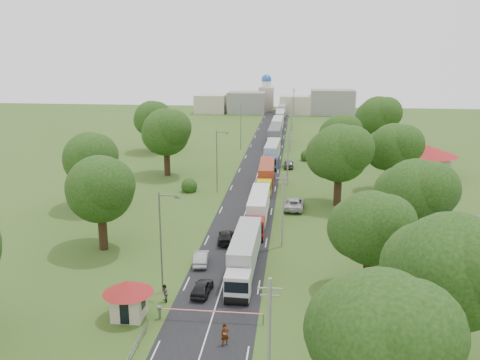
# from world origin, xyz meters

# --- Properties ---
(ground) EXTENTS (260.00, 260.00, 0.00)m
(ground) POSITION_xyz_m (0.00, 0.00, 0.00)
(ground) COLOR #37551C
(ground) RESTS_ON ground
(road) EXTENTS (8.00, 200.00, 0.04)m
(road) POSITION_xyz_m (0.00, 20.00, 0.00)
(road) COLOR black
(road) RESTS_ON ground
(boom_barrier) EXTENTS (9.22, 0.35, 1.18)m
(boom_barrier) POSITION_xyz_m (-1.36, -25.00, 0.89)
(boom_barrier) COLOR slate
(boom_barrier) RESTS_ON ground
(guard_booth) EXTENTS (4.40, 4.40, 3.45)m
(guard_booth) POSITION_xyz_m (-7.20, -25.00, 2.16)
(guard_booth) COLOR #BDB19D
(guard_booth) RESTS_ON ground
(info_sign) EXTENTS (0.12, 3.10, 4.10)m
(info_sign) POSITION_xyz_m (5.20, 35.00, 3.00)
(info_sign) COLOR slate
(info_sign) RESTS_ON ground
(pole_0) EXTENTS (1.60, 0.24, 9.00)m
(pole_0) POSITION_xyz_m (5.50, -35.00, 4.68)
(pole_0) COLOR gray
(pole_0) RESTS_ON ground
(pole_1) EXTENTS (1.60, 0.24, 9.00)m
(pole_1) POSITION_xyz_m (5.50, -7.00, 4.68)
(pole_1) COLOR gray
(pole_1) RESTS_ON ground
(pole_2) EXTENTS (1.60, 0.24, 9.00)m
(pole_2) POSITION_xyz_m (5.50, 21.00, 4.68)
(pole_2) COLOR gray
(pole_2) RESTS_ON ground
(pole_3) EXTENTS (1.60, 0.24, 9.00)m
(pole_3) POSITION_xyz_m (5.50, 49.00, 4.68)
(pole_3) COLOR gray
(pole_3) RESTS_ON ground
(pole_4) EXTENTS (1.60, 0.24, 9.00)m
(pole_4) POSITION_xyz_m (5.50, 77.00, 4.68)
(pole_4) COLOR gray
(pole_4) RESTS_ON ground
(pole_5) EXTENTS (1.60, 0.24, 9.00)m
(pole_5) POSITION_xyz_m (5.50, 105.00, 4.68)
(pole_5) COLOR gray
(pole_5) RESTS_ON ground
(lamp_0) EXTENTS (2.03, 0.22, 10.00)m
(lamp_0) POSITION_xyz_m (-5.35, -20.00, 5.55)
(lamp_0) COLOR slate
(lamp_0) RESTS_ON ground
(lamp_1) EXTENTS (2.03, 0.22, 10.00)m
(lamp_1) POSITION_xyz_m (-5.35, 15.00, 5.55)
(lamp_1) COLOR slate
(lamp_1) RESTS_ON ground
(lamp_2) EXTENTS (2.03, 0.22, 10.00)m
(lamp_2) POSITION_xyz_m (-5.35, 50.00, 5.55)
(lamp_2) COLOR slate
(lamp_2) RESTS_ON ground
(tree_0) EXTENTS (8.80, 8.80, 11.07)m
(tree_0) POSITION_xyz_m (11.99, -37.84, 7.22)
(tree_0) COLOR #382616
(tree_0) RESTS_ON ground
(tree_1) EXTENTS (9.60, 9.60, 12.05)m
(tree_1) POSITION_xyz_m (17.99, -29.83, 7.85)
(tree_1) COLOR #382616
(tree_1) RESTS_ON ground
(tree_2) EXTENTS (8.00, 8.00, 10.10)m
(tree_2) POSITION_xyz_m (13.99, -17.86, 6.60)
(tree_2) COLOR #382616
(tree_2) RESTS_ON ground
(tree_3) EXTENTS (8.80, 8.80, 11.07)m
(tree_3) POSITION_xyz_m (19.99, -7.84, 7.22)
(tree_3) COLOR #382616
(tree_3) RESTS_ON ground
(tree_4) EXTENTS (9.60, 9.60, 12.05)m
(tree_4) POSITION_xyz_m (12.99, 10.17, 7.85)
(tree_4) COLOR #382616
(tree_4) RESTS_ON ground
(tree_5) EXTENTS (8.80, 8.80, 11.07)m
(tree_5) POSITION_xyz_m (21.99, 18.16, 7.22)
(tree_5) COLOR #382616
(tree_5) RESTS_ON ground
(tree_6) EXTENTS (8.00, 8.00, 10.10)m
(tree_6) POSITION_xyz_m (14.99, 35.14, 6.60)
(tree_6) COLOR #382616
(tree_6) RESTS_ON ground
(tree_7) EXTENTS (9.60, 9.60, 12.05)m
(tree_7) POSITION_xyz_m (23.99, 50.17, 7.85)
(tree_7) COLOR #382616
(tree_7) RESTS_ON ground
(tree_10) EXTENTS (8.80, 8.80, 11.07)m
(tree_10) POSITION_xyz_m (-15.01, -9.84, 7.22)
(tree_10) COLOR #382616
(tree_10) RESTS_ON ground
(tree_11) EXTENTS (8.80, 8.80, 11.07)m
(tree_11) POSITION_xyz_m (-22.01, 5.16, 7.22)
(tree_11) COLOR #382616
(tree_11) RESTS_ON ground
(tree_12) EXTENTS (9.60, 9.60, 12.05)m
(tree_12) POSITION_xyz_m (-16.01, 25.17, 7.85)
(tree_12) COLOR #382616
(tree_12) RESTS_ON ground
(tree_13) EXTENTS (8.80, 8.80, 11.07)m
(tree_13) POSITION_xyz_m (-24.01, 45.16, 7.22)
(tree_13) COLOR #382616
(tree_13) RESTS_ON ground
(house_brick) EXTENTS (8.60, 6.60, 5.20)m
(house_brick) POSITION_xyz_m (26.00, -12.00, 2.65)
(house_brick) COLOR maroon
(house_brick) RESTS_ON ground
(house_cream) EXTENTS (10.08, 10.08, 5.80)m
(house_cream) POSITION_xyz_m (30.00, 30.00, 3.64)
(house_cream) COLOR #BDB19D
(house_cream) RESTS_ON ground
(distant_town) EXTENTS (52.00, 8.00, 8.00)m
(distant_town) POSITION_xyz_m (0.68, 110.00, 3.49)
(distant_town) COLOR gray
(distant_town) RESTS_ON ground
(church) EXTENTS (5.00, 5.00, 12.30)m
(church) POSITION_xyz_m (-4.00, 118.00, 5.39)
(church) COLOR #BDB19D
(church) RESTS_ON ground
(truck_0) EXTENTS (2.57, 14.14, 3.92)m
(truck_0) POSITION_xyz_m (1.84, -14.79, 2.08)
(truck_0) COLOR silver
(truck_0) RESTS_ON ground
(truck_1) EXTENTS (2.37, 13.79, 3.83)m
(truck_1) POSITION_xyz_m (2.12, 0.82, 2.03)
(truck_1) COLOR #9F1412
(truck_1) RESTS_ON ground
(truck_2) EXTENTS (2.63, 13.75, 3.81)m
(truck_2) POSITION_xyz_m (2.06, 19.20, 2.02)
(truck_2) COLOR yellow
(truck_2) RESTS_ON ground
(truck_3) EXTENTS (2.77, 14.22, 3.94)m
(truck_3) POSITION_xyz_m (2.13, 36.73, 2.09)
(truck_3) COLOR #1B5BA4
(truck_3) RESTS_ON ground
(truck_4) EXTENTS (2.87, 15.77, 4.37)m
(truck_4) POSITION_xyz_m (1.88, 54.37, 2.32)
(truck_4) COLOR silver
(truck_4) RESTS_ON ground
(truck_5) EXTENTS (2.66, 14.46, 4.01)m
(truck_5) POSITION_xyz_m (1.78, 70.47, 2.13)
(truck_5) COLOR #A01F18
(truck_5) RESTS_ON ground
(truck_6) EXTENTS (2.74, 13.98, 3.87)m
(truck_6) POSITION_xyz_m (1.85, 86.29, 2.05)
(truck_6) COLOR #266537
(truck_6) RESTS_ON ground
(truck_7) EXTENTS (2.40, 13.57, 3.76)m
(truck_7) POSITION_xyz_m (1.99, 104.24, 2.00)
(truck_7) COLOR silver
(truck_7) RESTS_ON ground
(truck_8) EXTENTS (3.00, 14.34, 3.96)m
(truck_8) POSITION_xyz_m (2.37, 119.97, 2.10)
(truck_8) COLOR brown
(truck_8) RESTS_ON ground
(car_lane_front) EXTENTS (1.84, 4.08, 1.36)m
(car_lane_front) POSITION_xyz_m (-1.65, -20.00, 0.68)
(car_lane_front) COLOR black
(car_lane_front) RESTS_ON ground
(car_lane_mid) EXTENTS (1.82, 4.27, 1.37)m
(car_lane_mid) POSITION_xyz_m (-3.00, -13.00, 0.68)
(car_lane_mid) COLOR #9DA0A5
(car_lane_mid) RESTS_ON ground
(car_lane_rear) EXTENTS (2.27, 4.76, 1.34)m
(car_lane_rear) POSITION_xyz_m (-1.19, -6.29, 0.67)
(car_lane_rear) COLOR black
(car_lane_rear) RESTS_ON ground
(car_verge_near) EXTENTS (2.95, 5.93, 1.62)m
(car_verge_near) POSITION_xyz_m (6.76, 7.56, 0.81)
(car_verge_near) COLOR #BBBBBB
(car_verge_near) RESTS_ON ground
(car_verge_far) EXTENTS (1.82, 4.34, 1.47)m
(car_verge_far) POSITION_xyz_m (5.50, 33.29, 0.73)
(car_verge_far) COLOR #55575D
(car_verge_far) RESTS_ON ground
(pedestrian_near) EXTENTS (0.75, 0.60, 1.79)m
(pedestrian_near) POSITION_xyz_m (1.70, -28.50, 0.89)
(pedestrian_near) COLOR gray
(pedestrian_near) RESTS_ON ground
(pedestrian_booth) EXTENTS (0.95, 1.03, 1.70)m
(pedestrian_booth) POSITION_xyz_m (-4.80, -22.00, 0.85)
(pedestrian_booth) COLOR gray
(pedestrian_booth) RESTS_ON ground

